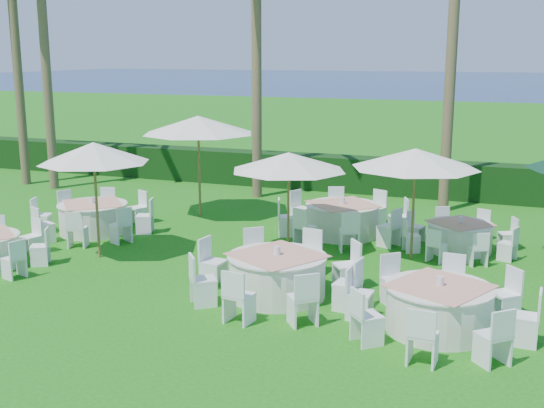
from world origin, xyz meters
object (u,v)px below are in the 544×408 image
at_px(banquet_table_c, 439,307).
at_px(umbrella_a, 94,153).
at_px(umbrella_d, 415,158).
at_px(banquet_table_b, 277,275).
at_px(banquet_table_d, 93,217).
at_px(banquet_table_e, 342,219).
at_px(umbrella_b, 289,162).
at_px(umbrella_c, 198,125).
at_px(banquet_table_f, 460,236).

xyz_separation_m(banquet_table_c, umbrella_a, (-8.05, 1.62, 2.06)).
xyz_separation_m(umbrella_a, umbrella_d, (6.91, 2.48, -0.11)).
xyz_separation_m(banquet_table_b, banquet_table_c, (3.20, -0.61, -0.02)).
bearing_deg(banquet_table_d, umbrella_d, 4.20).
distance_m(banquet_table_b, banquet_table_e, 4.96).
height_order(umbrella_b, umbrella_c, umbrella_c).
height_order(banquet_table_b, banquet_table_c, banquet_table_b).
distance_m(banquet_table_b, umbrella_b, 3.42).
xyz_separation_m(umbrella_a, umbrella_c, (0.39, 4.54, 0.21)).
distance_m(banquet_table_b, banquet_table_d, 6.94).
bearing_deg(umbrella_b, umbrella_c, 143.56).
bearing_deg(umbrella_d, banquet_table_b, -120.52).
bearing_deg(banquet_table_f, umbrella_d, -132.64).
height_order(banquet_table_b, banquet_table_e, banquet_table_b).
bearing_deg(umbrella_c, umbrella_b, -36.44).
xyz_separation_m(banquet_table_d, umbrella_a, (1.46, -1.87, 2.07)).
xyz_separation_m(banquet_table_b, banquet_table_f, (3.05, 4.57, -0.09)).
distance_m(banquet_table_e, umbrella_b, 2.90).
bearing_deg(banquet_table_c, umbrella_a, 168.59).
distance_m(umbrella_a, umbrella_b, 4.48).
height_order(banquet_table_e, umbrella_b, umbrella_b).
relative_size(banquet_table_e, umbrella_d, 1.13).
xyz_separation_m(umbrella_b, umbrella_c, (-3.71, 2.74, 0.46)).
relative_size(banquet_table_c, banquet_table_e, 0.98).
relative_size(banquet_table_b, banquet_table_c, 1.05).
relative_size(banquet_table_f, umbrella_d, 0.92).
height_order(banquet_table_f, umbrella_a, umbrella_a).
relative_size(banquet_table_b, umbrella_d, 1.17).
xyz_separation_m(banquet_table_c, umbrella_d, (-1.14, 4.11, 1.95)).
relative_size(banquet_table_b, umbrella_a, 1.26).
bearing_deg(umbrella_c, umbrella_d, -17.50).
xyz_separation_m(banquet_table_b, banquet_table_d, (-6.31, 2.88, -0.03)).
bearing_deg(umbrella_c, banquet_table_b, -51.22).
height_order(banquet_table_e, umbrella_c, umbrella_c).
relative_size(banquet_table_c, umbrella_b, 1.19).
bearing_deg(banquet_table_e, umbrella_c, 172.41).
distance_m(banquet_table_c, umbrella_d, 4.68).
xyz_separation_m(banquet_table_f, umbrella_d, (-0.99, -1.07, 2.01)).
height_order(banquet_table_e, banquet_table_f, banquet_table_e).
bearing_deg(banquet_table_b, umbrella_a, 168.15).
relative_size(umbrella_b, umbrella_d, 0.93).
relative_size(banquet_table_c, banquet_table_d, 1.03).
relative_size(umbrella_a, umbrella_c, 0.84).
bearing_deg(banquet_table_c, umbrella_c, 141.20).
distance_m(banquet_table_f, umbrella_d, 2.48).
bearing_deg(umbrella_a, umbrella_b, 23.73).
bearing_deg(banquet_table_e, banquet_table_d, -161.80).
distance_m(banquet_table_b, banquet_table_c, 3.26).
distance_m(banquet_table_d, banquet_table_f, 9.52).
bearing_deg(banquet_table_e, umbrella_b, -109.63).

